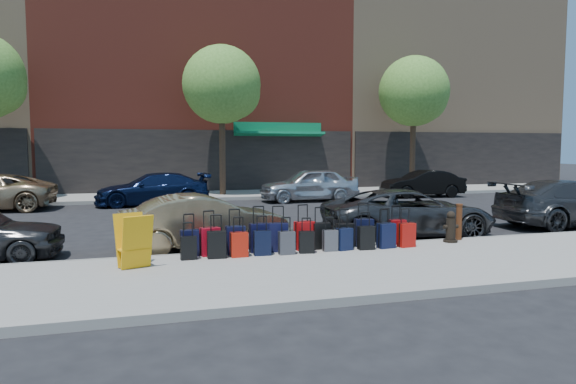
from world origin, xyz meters
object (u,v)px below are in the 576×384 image
object	(u,v)px
car_near_1	(205,222)
suitcase_front_5	(304,235)
car_far_1	(153,189)
tree_right	(416,93)
car_near_2	(408,213)
fire_hydrant	(451,228)
bollard	(459,221)
car_far_3	(423,184)
display_rack	(134,241)
car_far_2	(309,185)
tree_center	(225,87)
car_near_3	(574,203)

from	to	relation	value
car_near_1	suitcase_front_5	bearing A→B (deg)	-131.06
car_near_1	car_far_1	size ratio (longest dim) A/B	0.85
tree_right	car_far_1	distance (m)	15.07
car_near_2	fire_hydrant	bearing A→B (deg)	-169.81
bollard	car_near_2	world-z (taller)	car_near_2
tree_right	car_far_1	world-z (taller)	tree_right
fire_hydrant	car_far_3	xyz separation A→B (m)	(6.28, 11.75, 0.17)
fire_hydrant	car_near_1	bearing A→B (deg)	167.69
fire_hydrant	display_rack	xyz separation A→B (m)	(-7.41, -0.63, 0.16)
suitcase_front_5	car_far_1	distance (m)	12.03
fire_hydrant	car_far_2	world-z (taller)	car_far_2
suitcase_front_5	bollard	bearing A→B (deg)	-10.29
car_far_3	car_near_2	bearing A→B (deg)	-29.13
bollard	car_far_2	xyz separation A→B (m)	(-0.18, 11.23, 0.15)
car_near_1	car_far_3	size ratio (longest dim) A/B	0.99
car_near_2	car_far_1	bearing A→B (deg)	39.15
suitcase_front_5	car_far_3	size ratio (longest dim) A/B	0.25
car_far_2	car_far_3	world-z (taller)	car_far_2
display_rack	car_near_2	xyz separation A→B (m)	(7.27, 2.44, -0.00)
tree_center	car_far_2	world-z (taller)	tree_center
bollard	car_near_1	size ratio (longest dim) A/B	0.23
suitcase_front_5	car_near_2	bearing A→B (deg)	13.69
car_far_3	display_rack	bearing A→B (deg)	-44.15
fire_hydrant	bollard	size ratio (longest dim) A/B	0.84
fire_hydrant	car_far_1	world-z (taller)	car_far_1
car_far_3	suitcase_front_5	bearing A→B (deg)	-36.98
car_far_1	car_far_2	size ratio (longest dim) A/B	1.05
car_near_3	car_far_3	xyz separation A→B (m)	(0.59, 9.82, -0.06)
suitcase_front_5	display_rack	world-z (taller)	display_rack
bollard	car_near_1	bearing A→B (deg)	167.50
suitcase_front_5	car_near_1	xyz separation A→B (m)	(-2.05, 1.45, 0.19)
bollard	car_far_3	size ratio (longest dim) A/B	0.22
tree_right	car_near_3	size ratio (longest dim) A/B	1.45
car_near_1	tree_center	bearing A→B (deg)	-17.31
fire_hydrant	car_far_2	xyz separation A→B (m)	(0.20, 11.44, 0.27)
car_far_1	fire_hydrant	bearing A→B (deg)	25.99
car_far_3	car_far_1	bearing A→B (deg)	-86.35
fire_hydrant	car_near_2	xyz separation A→B (m)	(-0.14, 1.81, 0.16)
car_near_3	car_near_1	bearing A→B (deg)	94.23
car_far_2	car_far_3	xyz separation A→B (m)	(6.08, 0.31, -0.10)
bollard	display_rack	size ratio (longest dim) A/B	0.88
tree_right	fire_hydrant	size ratio (longest dim) A/B	9.54
display_rack	car_far_2	size ratio (longest dim) A/B	0.23
car_near_2	car_near_3	bearing A→B (deg)	-83.10
suitcase_front_5	fire_hydrant	xyz separation A→B (m)	(3.72, -0.12, 0.03)
display_rack	tree_center	bearing A→B (deg)	53.79
tree_center	suitcase_front_5	size ratio (longest dim) A/B	7.08
car_near_3	car_far_2	distance (m)	10.98
tree_center	car_near_3	size ratio (longest dim) A/B	1.45
tree_center	car_far_1	xyz separation A→B (m)	(-3.57, -2.63, -4.72)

